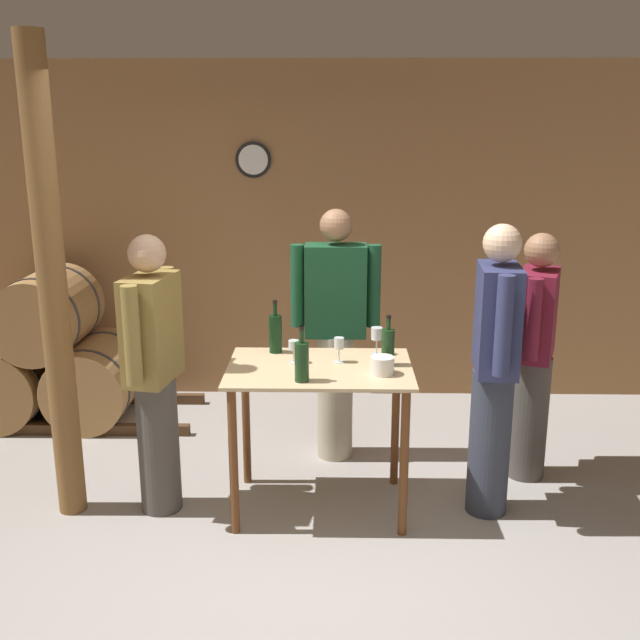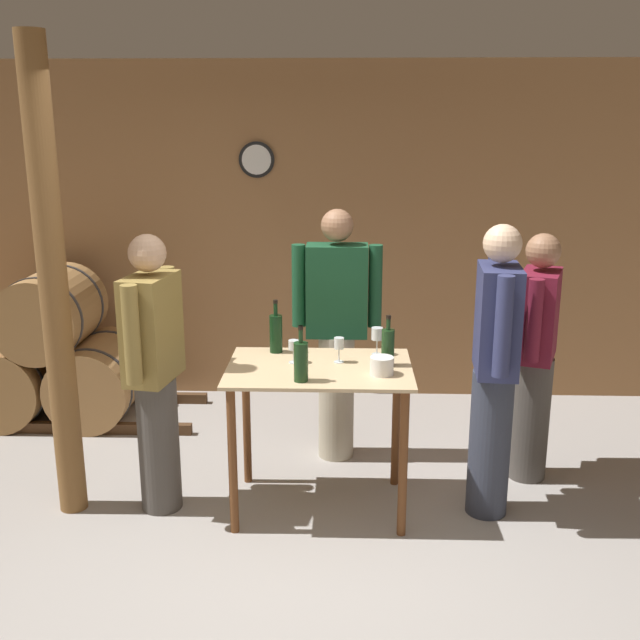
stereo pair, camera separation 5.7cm
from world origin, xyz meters
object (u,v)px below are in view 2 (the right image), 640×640
at_px(person_host, 154,369).
at_px(person_visitor_near_door, 535,353).
at_px(person_visitor_bearded, 337,330).
at_px(wine_glass_near_left, 294,346).
at_px(wine_bottle_center, 388,346).
at_px(wooden_post, 54,288).
at_px(ice_bucket, 382,366).
at_px(wine_glass_near_right, 377,335).
at_px(wine_bottle_left, 301,361).
at_px(person_visitor_with_scarf, 495,367).
at_px(wine_bottle_far_left, 276,332).
at_px(wine_glass_near_center, 339,345).

relative_size(person_host, person_visitor_near_door, 1.04).
bearing_deg(person_host, person_visitor_bearded, 35.91).
bearing_deg(wine_glass_near_left, wine_bottle_center, -3.59).
height_order(wooden_post, ice_bucket, wooden_post).
bearing_deg(wine_glass_near_right, wine_bottle_center, -75.49).
relative_size(wooden_post, wine_bottle_center, 9.06).
bearing_deg(person_visitor_bearded, wine_bottle_left, -100.76).
bearing_deg(person_visitor_with_scarf, person_visitor_near_door, 53.34).
height_order(wine_bottle_left, wine_glass_near_left, wine_bottle_left).
xyz_separation_m(wine_glass_near_left, person_visitor_with_scarf, (1.14, -0.10, -0.08)).
distance_m(wine_bottle_far_left, wine_glass_near_right, 0.61).
height_order(wine_glass_near_center, person_visitor_with_scarf, person_visitor_with_scarf).
distance_m(wine_glass_near_right, person_visitor_bearded, 0.54).
relative_size(ice_bucket, person_visitor_bearded, 0.08).
bearing_deg(wine_bottle_left, person_visitor_near_door, 25.43).
bearing_deg(wine_glass_near_right, person_visitor_near_door, 11.02).
bearing_deg(wine_glass_near_left, person_host, -172.37).
distance_m(wine_bottle_center, wine_glass_near_left, 0.54).
height_order(wooden_post, person_visitor_bearded, wooden_post).
xyz_separation_m(wine_glass_near_left, wine_glass_near_right, (0.49, 0.17, 0.02)).
distance_m(wine_glass_near_center, ice_bucket, 0.32).
bearing_deg(wine_glass_near_left, person_visitor_bearded, 69.38).
relative_size(wine_bottle_center, wine_glass_near_center, 2.00).
relative_size(wine_glass_near_right, person_visitor_near_door, 0.10).
bearing_deg(wooden_post, wine_bottle_center, 3.08).
distance_m(wine_bottle_left, wine_bottle_center, 0.56).
distance_m(wooden_post, person_visitor_with_scarf, 2.50).
relative_size(wine_glass_near_center, person_visitor_with_scarf, 0.09).
bearing_deg(wine_bottle_left, wine_glass_near_right, 48.49).
xyz_separation_m(wooden_post, wine_bottle_left, (1.38, -0.18, -0.35)).
distance_m(wooden_post, wine_glass_near_center, 1.63).
height_order(person_visitor_with_scarf, person_visitor_bearded, person_visitor_with_scarf).
relative_size(wine_glass_near_right, person_visitor_bearded, 0.10).
bearing_deg(wine_glass_near_center, person_visitor_bearded, 91.87).
relative_size(person_host, person_visitor_with_scarf, 0.96).
bearing_deg(wine_bottle_left, wine_glass_near_left, 100.95).
relative_size(person_visitor_with_scarf, person_visitor_bearded, 1.01).
relative_size(wooden_post, ice_bucket, 20.54).
distance_m(ice_bucket, person_visitor_bearded, 0.87).
distance_m(wine_glass_near_left, person_visitor_bearded, 0.69).
bearing_deg(person_visitor_near_door, person_host, -168.30).
height_order(wooden_post, wine_bottle_far_left, wooden_post).
xyz_separation_m(wine_bottle_left, ice_bucket, (0.44, 0.12, -0.07)).
height_order(wine_bottle_center, wine_glass_near_left, wine_bottle_center).
relative_size(wine_glass_near_left, person_visitor_bearded, 0.08).
height_order(wooden_post, wine_bottle_left, wooden_post).
distance_m(ice_bucket, person_visitor_with_scarf, 0.65).
xyz_separation_m(wine_bottle_center, wine_glass_near_right, (-0.05, 0.21, 0.01)).
bearing_deg(wine_bottle_center, wine_glass_near_left, 176.41).
distance_m(wine_bottle_left, person_host, 0.89).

